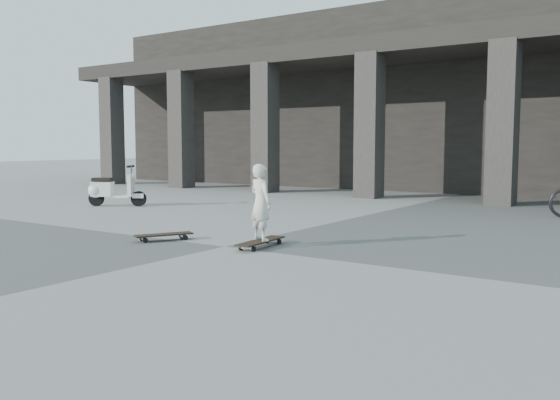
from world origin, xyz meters
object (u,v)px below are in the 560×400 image
Objects in this scene: skateboard_spare at (164,235)px; child at (260,202)px; scooter at (107,190)px; longboard at (261,242)px.

skateboard_spare is 0.81× the size of child.
child reaches higher than scooter.
child is at bearing -52.03° from scooter.
longboard is at bearing -0.00° from child.
child is (1.60, 0.35, 0.57)m from skateboard_spare.
longboard is 1.17× the size of skateboard_spare.
scooter is at bearing 63.37° from longboard.
child is at bearing -48.66° from skateboard_spare.
skateboard_spare is at bearing -61.32° from scooter.
child reaches higher than longboard.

